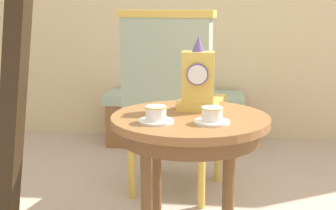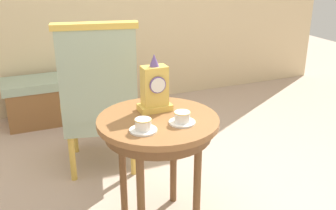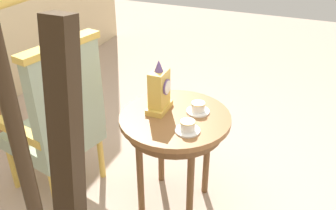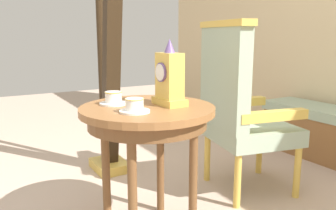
# 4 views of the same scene
# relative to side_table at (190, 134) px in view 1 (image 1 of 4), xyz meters

# --- Properties ---
(side_table) EXTENTS (0.69, 0.69, 0.70)m
(side_table) POSITION_rel_side_table_xyz_m (0.00, 0.00, 0.00)
(side_table) COLOR brown
(side_table) RESTS_ON ground
(teacup_left) EXTENTS (0.15, 0.15, 0.07)m
(teacup_left) POSITION_rel_side_table_xyz_m (-0.13, -0.13, 0.11)
(teacup_left) COLOR white
(teacup_left) RESTS_ON side_table
(teacup_right) EXTENTS (0.14, 0.14, 0.07)m
(teacup_right) POSITION_rel_side_table_xyz_m (0.09, -0.12, 0.11)
(teacup_right) COLOR white
(teacup_right) RESTS_ON side_table
(mantel_clock) EXTENTS (0.19, 0.11, 0.34)m
(mantel_clock) POSITION_rel_side_table_xyz_m (0.03, 0.11, 0.22)
(mantel_clock) COLOR gold
(mantel_clock) RESTS_ON side_table
(armchair) EXTENTS (0.64, 0.63, 1.14)m
(armchair) POSITION_rel_side_table_xyz_m (-0.16, 0.76, -0.02)
(armchair) COLOR #9EB299
(armchair) RESTS_ON ground
(harp) EXTENTS (0.40, 0.24, 1.72)m
(harp) POSITION_rel_side_table_xyz_m (-0.92, 0.15, 0.08)
(harp) COLOR gold
(harp) RESTS_ON ground
(window_bench) EXTENTS (1.16, 0.40, 0.44)m
(window_bench) POSITION_rel_side_table_xyz_m (-0.25, 1.86, -0.39)
(window_bench) COLOR #9EB299
(window_bench) RESTS_ON ground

